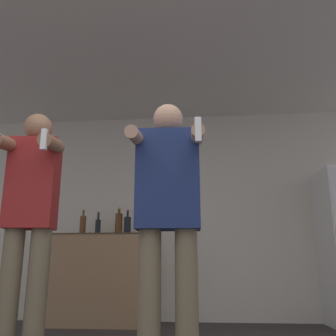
{
  "coord_description": "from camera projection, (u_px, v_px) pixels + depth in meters",
  "views": [
    {
      "loc": [
        0.34,
        -1.3,
        0.61
      ],
      "look_at": [
        0.14,
        0.97,
        1.22
      ],
      "focal_mm": 40.0,
      "sensor_mm": 36.0,
      "label": 1
    }
  ],
  "objects": [
    {
      "name": "wall_back",
      "position": [
        174.0,
        213.0,
        4.69
      ],
      "size": [
        7.0,
        0.06,
        2.55
      ],
      "color": "beige",
      "rests_on": "ground_plane"
    },
    {
      "name": "ceiling_slab",
      "position": [
        160.0,
        44.0,
        3.39
      ],
      "size": [
        7.0,
        3.86,
        0.05
      ],
      "color": "silver",
      "rests_on": "wall_back"
    },
    {
      "name": "counter",
      "position": [
        104.0,
        279.0,
        4.24
      ],
      "size": [
        1.14,
        0.63,
        0.98
      ],
      "color": "#997551",
      "rests_on": "ground_plane"
    },
    {
      "name": "bottle_amber_bourbon",
      "position": [
        83.0,
        225.0,
        4.41
      ],
      "size": [
        0.07,
        0.07,
        0.3
      ],
      "color": "#563314",
      "rests_on": "counter"
    },
    {
      "name": "bottle_tall_gin",
      "position": [
        119.0,
        223.0,
        4.37
      ],
      "size": [
        0.08,
        0.08,
        0.32
      ],
      "color": "#563314",
      "rests_on": "counter"
    },
    {
      "name": "bottle_clear_vodka",
      "position": [
        127.0,
        225.0,
        4.36
      ],
      "size": [
        0.08,
        0.08,
        0.29
      ],
      "color": "black",
      "rests_on": "counter"
    },
    {
      "name": "bottle_short_whiskey",
      "position": [
        98.0,
        226.0,
        4.39
      ],
      "size": [
        0.06,
        0.06,
        0.27
      ],
      "color": "black",
      "rests_on": "counter"
    },
    {
      "name": "person_woman_foreground",
      "position": [
        168.0,
        211.0,
        2.28
      ],
      "size": [
        0.46,
        0.46,
        1.65
      ],
      "color": "#75664C",
      "rests_on": "ground_plane"
    },
    {
      "name": "person_man_side",
      "position": [
        30.0,
        214.0,
        2.61
      ],
      "size": [
        0.45,
        0.48,
        1.72
      ],
      "color": "#75664C",
      "rests_on": "ground_plane"
    }
  ]
}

